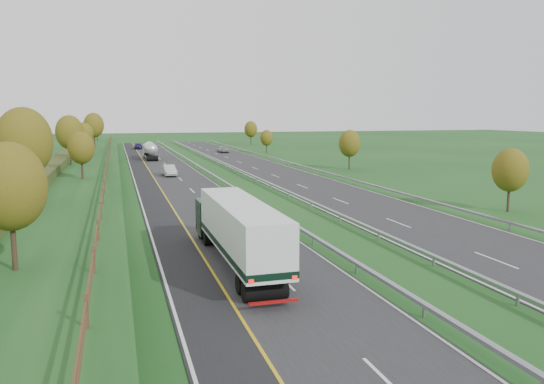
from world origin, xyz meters
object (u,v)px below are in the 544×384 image
at_px(road_tanker, 150,150).
at_px(car_oncoming, 223,149).
at_px(car_silver_mid, 169,170).
at_px(car_dark_near, 224,202).
at_px(box_lorry, 237,229).
at_px(car_small_far, 138,146).

relative_size(road_tanker, car_oncoming, 2.15).
height_order(car_silver_mid, car_oncoming, car_silver_mid).
distance_m(car_dark_near, car_silver_mid, 30.40).
height_order(box_lorry, car_silver_mid, box_lorry).
distance_m(box_lorry, car_dark_near, 19.33).
relative_size(box_lorry, car_silver_mid, 3.34).
bearing_deg(car_dark_near, car_silver_mid, 88.07).
bearing_deg(car_small_far, road_tanker, -84.25).
bearing_deg(car_silver_mid, car_small_far, 87.95).
xyz_separation_m(road_tanker, car_small_far, (-1.02, 33.67, -1.09)).
xyz_separation_m(box_lorry, car_oncoming, (17.96, 95.24, -1.56)).
bearing_deg(car_small_far, car_silver_mid, -84.44).
xyz_separation_m(road_tanker, car_oncoming, (17.93, 14.64, -1.10)).
xyz_separation_m(car_small_far, car_oncoming, (18.95, -19.03, -0.01)).
height_order(road_tanker, car_oncoming, road_tanker).
bearing_deg(car_oncoming, road_tanker, 42.89).
bearing_deg(car_dark_near, box_lorry, -105.05).
relative_size(box_lorry, car_small_far, 3.22).
relative_size(car_silver_mid, car_oncoming, 0.93).
relative_size(road_tanker, car_small_far, 2.22).
distance_m(car_small_far, car_oncoming, 26.86).
height_order(car_dark_near, car_silver_mid, car_silver_mid).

